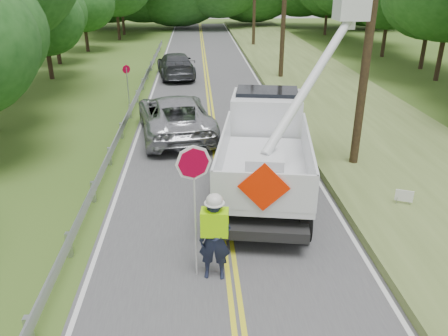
{
  "coord_description": "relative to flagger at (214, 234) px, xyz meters",
  "views": [
    {
      "loc": [
        -0.75,
        -5.79,
        6.69
      ],
      "look_at": [
        0.0,
        6.0,
        1.5
      ],
      "focal_mm": 35.51,
      "sensor_mm": 36.0,
      "label": 1
    }
  ],
  "objects": [
    {
      "name": "road",
      "position": [
        0.42,
        11.07,
        -1.19
      ],
      "size": [
        7.2,
        96.0,
        0.03
      ],
      "color": "#48474A",
      "rests_on": "ground"
    },
    {
      "name": "guardrail",
      "position": [
        -3.6,
        11.98,
        -0.65
      ],
      "size": [
        0.18,
        48.0,
        0.77
      ],
      "color": "#A4A6AD",
      "rests_on": "ground"
    },
    {
      "name": "utility_poles",
      "position": [
        5.42,
        14.09,
        4.07
      ],
      "size": [
        1.6,
        43.3,
        10.0
      ],
      "color": "black",
      "rests_on": "ground"
    },
    {
      "name": "tall_grass_verge",
      "position": [
        7.52,
        11.07,
        -1.05
      ],
      "size": [
        7.0,
        96.0,
        0.3
      ],
      "primitive_type": "cube",
      "color": "#526430",
      "rests_on": "ground"
    },
    {
      "name": "flagger",
      "position": [
        0.0,
        0.0,
        0.0
      ],
      "size": [
        1.24,
        0.57,
        3.34
      ],
      "color": "#191E33",
      "rests_on": "road"
    },
    {
      "name": "bucket_truck",
      "position": [
        2.2,
        5.63,
        0.47
      ],
      "size": [
        5.25,
        8.09,
        7.46
      ],
      "color": "black",
      "rests_on": "road"
    },
    {
      "name": "suv_silver",
      "position": [
        -1.32,
        10.39,
        -0.29
      ],
      "size": [
        3.97,
        6.83,
        1.79
      ],
      "primitive_type": "imported",
      "rotation": [
        0.0,
        0.0,
        3.31
      ],
      "color": "#A6A7AE",
      "rests_on": "road"
    },
    {
      "name": "suv_darkgrey",
      "position": [
        -1.73,
        22.71,
        -0.35
      ],
      "size": [
        3.11,
        5.99,
        1.66
      ],
      "primitive_type": "imported",
      "rotation": [
        0.0,
        0.0,
        3.28
      ],
      "color": "#3F4147",
      "rests_on": "road"
    },
    {
      "name": "stop_sign_permanent",
      "position": [
        -4.05,
        15.38,
        0.26
      ],
      "size": [
        0.39,
        0.32,
        2.25
      ],
      "color": "#A4A6AD",
      "rests_on": "ground"
    },
    {
      "name": "yard_sign",
      "position": [
        5.84,
        2.76,
        -0.66
      ],
      "size": [
        0.49,
        0.24,
        0.75
      ],
      "color": "white",
      "rests_on": "ground"
    }
  ]
}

